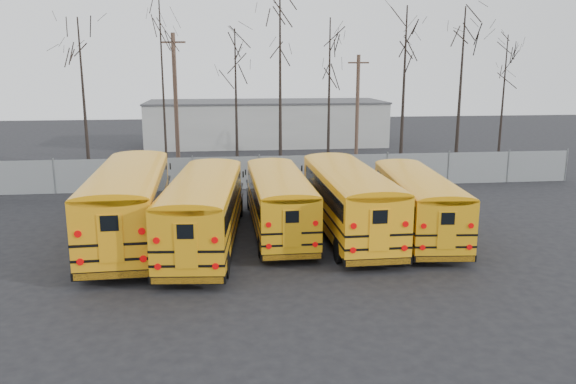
{
  "coord_description": "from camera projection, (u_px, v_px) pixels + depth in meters",
  "views": [
    {
      "loc": [
        -2.25,
        -21.55,
        7.31
      ],
      "look_at": [
        0.76,
        3.71,
        1.6
      ],
      "focal_mm": 35.0,
      "sensor_mm": 36.0,
      "label": 1
    }
  ],
  "objects": [
    {
      "name": "ground",
      "position": [
        280.0,
        251.0,
        22.74
      ],
      "size": [
        120.0,
        120.0,
        0.0
      ],
      "primitive_type": "plane",
      "color": "black",
      "rests_on": "ground"
    },
    {
      "name": "tree_4",
      "position": [
        280.0,
        82.0,
        35.73
      ],
      "size": [
        0.26,
        0.26,
        12.68
      ],
      "primitive_type": "cone",
      "color": "black",
      "rests_on": "ground"
    },
    {
      "name": "fence",
      "position": [
        259.0,
        172.0,
        34.15
      ],
      "size": [
        40.0,
        0.04,
        2.0
      ],
      "primitive_type": "cube",
      "color": "gray",
      "rests_on": "ground"
    },
    {
      "name": "bus_c",
      "position": [
        279.0,
        197.0,
        24.82
      ],
      "size": [
        2.4,
        10.11,
        2.82
      ],
      "rotation": [
        0.0,
        0.0,
        0.01
      ],
      "color": "black",
      "rests_on": "ground"
    },
    {
      "name": "tree_2",
      "position": [
        163.0,
        84.0,
        34.52
      ],
      "size": [
        0.26,
        0.26,
        12.54
      ],
      "primitive_type": "cone",
      "color": "black",
      "rests_on": "ground"
    },
    {
      "name": "bus_e",
      "position": [
        416.0,
        198.0,
        24.62
      ],
      "size": [
        3.21,
        10.2,
        2.81
      ],
      "rotation": [
        0.0,
        0.0,
        -0.09
      ],
      "color": "black",
      "rests_on": "ground"
    },
    {
      "name": "tree_7",
      "position": [
        460.0,
        93.0,
        37.87
      ],
      "size": [
        0.26,
        0.26,
        11.15
      ],
      "primitive_type": "cone",
      "color": "black",
      "rests_on": "ground"
    },
    {
      "name": "utility_pole_right",
      "position": [
        357.0,
        113.0,
        39.11
      ],
      "size": [
        1.4,
        0.55,
        8.09
      ],
      "rotation": [
        0.0,
        0.0,
        -0.31
      ],
      "color": "#4F392D",
      "rests_on": "ground"
    },
    {
      "name": "tree_6",
      "position": [
        403.0,
        93.0,
        37.05
      ],
      "size": [
        0.26,
        0.26,
        11.13
      ],
      "primitive_type": "cone",
      "color": "black",
      "rests_on": "ground"
    },
    {
      "name": "tree_1",
      "position": [
        84.0,
        101.0,
        35.56
      ],
      "size": [
        0.26,
        0.26,
        10.28
      ],
      "primitive_type": "cone",
      "color": "black",
      "rests_on": "ground"
    },
    {
      "name": "distant_building",
      "position": [
        266.0,
        123.0,
        53.54
      ],
      "size": [
        22.0,
        8.0,
        4.0
      ],
      "primitive_type": "cube",
      "color": "#B1B2AD",
      "rests_on": "ground"
    },
    {
      "name": "tree_8",
      "position": [
        503.0,
        102.0,
        41.25
      ],
      "size": [
        0.26,
        0.26,
        9.54
      ],
      "primitive_type": "cone",
      "color": "black",
      "rests_on": "ground"
    },
    {
      "name": "tree_5",
      "position": [
        329.0,
        98.0,
        37.65
      ],
      "size": [
        0.26,
        0.26,
        10.42
      ],
      "primitive_type": "cone",
      "color": "black",
      "rests_on": "ground"
    },
    {
      "name": "tree_3",
      "position": [
        236.0,
        104.0,
        37.65
      ],
      "size": [
        0.26,
        0.26,
        9.74
      ],
      "primitive_type": "cone",
      "color": "black",
      "rests_on": "ground"
    },
    {
      "name": "bus_d",
      "position": [
        348.0,
        195.0,
        24.53
      ],
      "size": [
        2.64,
        11.04,
        3.08
      ],
      "rotation": [
        0.0,
        0.0,
        0.01
      ],
      "color": "black",
      "rests_on": "ground"
    },
    {
      "name": "bus_a",
      "position": [
        129.0,
        198.0,
        23.49
      ],
      "size": [
        3.11,
        11.91,
        3.31
      ],
      "rotation": [
        0.0,
        0.0,
        0.03
      ],
      "color": "black",
      "rests_on": "ground"
    },
    {
      "name": "bus_b",
      "position": [
        204.0,
        205.0,
        22.83
      ],
      "size": [
        3.54,
        11.11,
        3.06
      ],
      "rotation": [
        0.0,
        0.0,
        -0.1
      ],
      "color": "black",
      "rests_on": "ground"
    },
    {
      "name": "utility_pole_left",
      "position": [
        176.0,
        101.0,
        39.32
      ],
      "size": [
        1.69,
        0.45,
        9.57
      ],
      "rotation": [
        0.0,
        0.0,
        -0.19
      ],
      "color": "#503A2D",
      "rests_on": "ground"
    }
  ]
}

